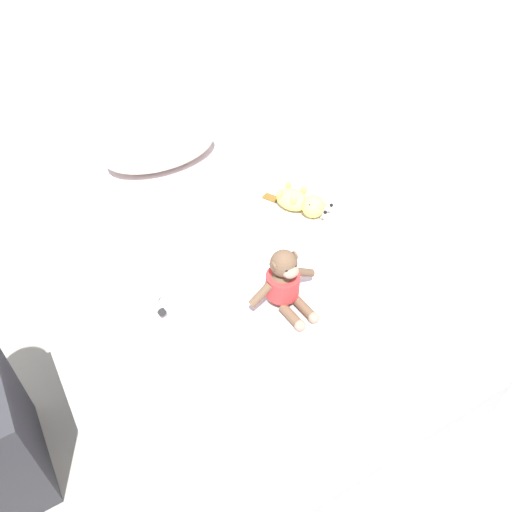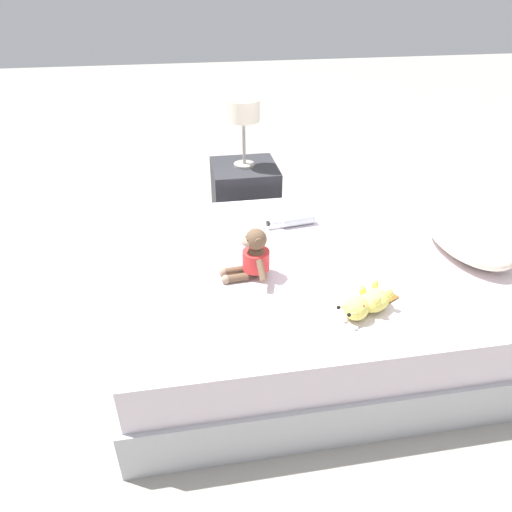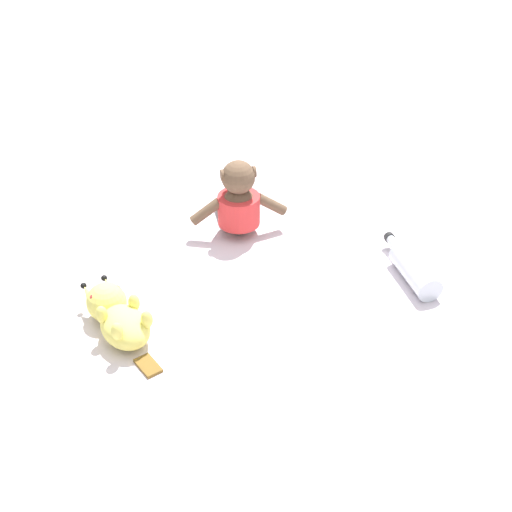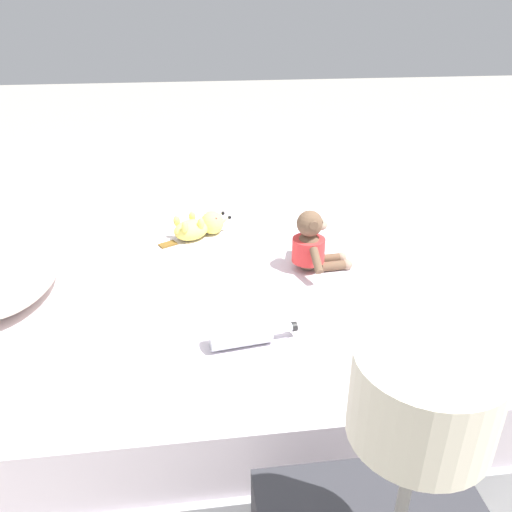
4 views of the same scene
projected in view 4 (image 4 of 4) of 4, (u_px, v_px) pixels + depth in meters
ground_plane at (211, 384)px, 1.99m from camera, size 16.00×16.00×0.00m
bed at (208, 339)px, 1.90m from camera, size 1.44×1.99×0.44m
pillow at (8, 272)px, 1.73m from camera, size 0.56×0.34×0.16m
plush_monkey at (311, 246)px, 1.87m from camera, size 0.29×0.23×0.24m
plush_yellow_creature at (200, 226)px, 2.15m from camera, size 0.20×0.32×0.10m
glass_bottle at (243, 335)px, 1.48m from camera, size 0.09×0.27×0.07m
bedside_lamp at (421, 409)px, 0.69m from camera, size 0.20×0.20×0.42m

